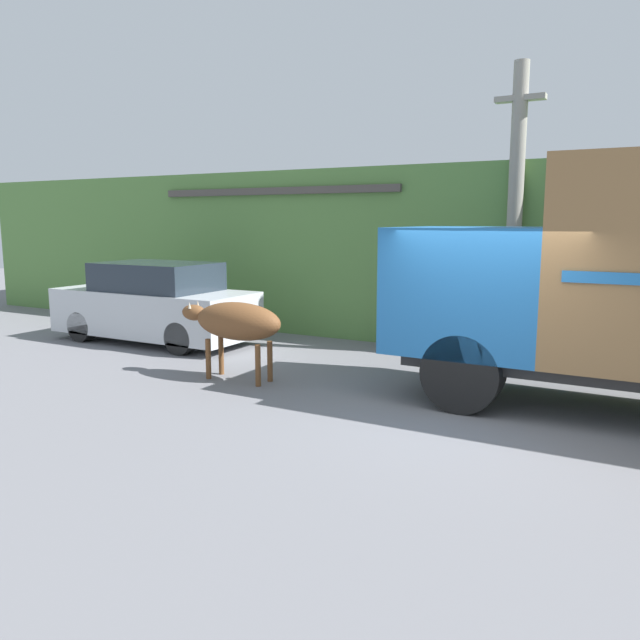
# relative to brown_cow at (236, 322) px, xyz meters

# --- Properties ---
(ground_plane) EXTENTS (60.00, 60.00, 0.00)m
(ground_plane) POSITION_rel_brown_cow_xyz_m (4.09, -0.04, -0.98)
(ground_plane) COLOR slate
(hillside_embankment) EXTENTS (32.00, 6.32, 3.76)m
(hillside_embankment) POSITION_rel_brown_cow_xyz_m (4.09, 7.22, 0.90)
(hillside_embankment) COLOR #568442
(hillside_embankment) RESTS_ON ground_plane
(building_backdrop) EXTENTS (6.24, 2.70, 3.37)m
(building_backdrop) POSITION_rel_brown_cow_xyz_m (-1.84, 5.31, 0.72)
(building_backdrop) COLOR #B2BCAD
(building_backdrop) RESTS_ON ground_plane
(brown_cow) EXTENTS (1.97, 0.63, 1.31)m
(brown_cow) POSITION_rel_brown_cow_xyz_m (0.00, 0.00, 0.00)
(brown_cow) COLOR brown
(brown_cow) RESTS_ON ground_plane
(parked_suv) EXTENTS (4.54, 1.79, 1.73)m
(parked_suv) POSITION_rel_brown_cow_xyz_m (-3.53, 1.81, -0.14)
(parked_suv) COLOR silver
(parked_suv) RESTS_ON ground_plane
(pedestrian_on_hill) EXTENTS (0.45, 0.45, 1.71)m
(pedestrian_on_hill) POSITION_rel_brown_cow_xyz_m (1.59, 3.51, -0.04)
(pedestrian_on_hill) COLOR #38332D
(pedestrian_on_hill) RESTS_ON ground_plane
(utility_pole) EXTENTS (0.90, 0.28, 5.47)m
(utility_pole) POSITION_rel_brown_cow_xyz_m (3.60, 3.88, 1.85)
(utility_pole) COLOR gray
(utility_pole) RESTS_ON ground_plane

